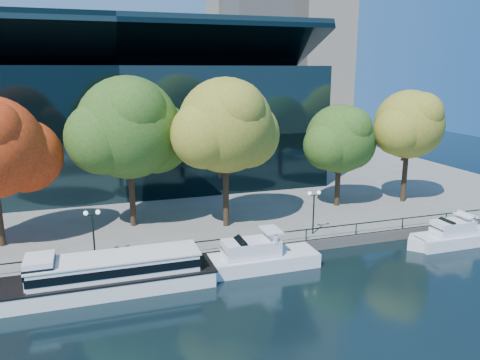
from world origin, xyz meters
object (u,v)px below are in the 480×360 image
object	(u,v)px
tour_boat	(103,274)
tree_3	(228,128)
cruiser_far	(452,235)
tree_2	(131,130)
lamp_2	(314,202)
lamp_1	(93,223)
tree_5	(410,126)
cruiser_near	(252,258)
tree_4	(341,140)

from	to	relation	value
tour_boat	tree_3	xyz separation A→B (m)	(11.85, 8.44, 9.08)
cruiser_far	tree_3	size ratio (longest dim) A/B	0.65
tree_2	lamp_2	xyz separation A→B (m)	(15.13, -7.37, -6.23)
lamp_1	tree_5	bearing A→B (deg)	11.06
cruiser_near	tree_4	distance (m)	19.15
tour_boat	tree_4	distance (m)	28.58
cruiser_far	tree_2	size ratio (longest dim) A/B	0.64
tree_5	lamp_1	size ratio (longest dim) A/B	3.09
tree_2	tree_4	distance (m)	22.02
tree_5	lamp_1	distance (m)	34.91
cruiser_near	lamp_1	xyz separation A→B (m)	(-11.87, 3.52, 2.98)
tree_3	lamp_1	world-z (taller)	tree_3
lamp_1	lamp_2	xyz separation A→B (m)	(19.02, 0.00, 0.00)
tour_boat	lamp_1	size ratio (longest dim) A/B	4.13
cruiser_far	tree_4	size ratio (longest dim) A/B	0.82
tree_3	lamp_2	distance (m)	10.36
tree_4	lamp_2	world-z (taller)	tree_4
tree_5	tree_2	bearing A→B (deg)	178.56
lamp_2	tree_3	bearing A→B (deg)	145.54
tour_boat	lamp_2	size ratio (longest dim) A/B	4.13
tour_boat	cruiser_far	bearing A→B (deg)	-0.58
tour_boat	cruiser_near	bearing A→B (deg)	1.65
tree_2	lamp_1	bearing A→B (deg)	-117.85
tour_boat	lamp_1	world-z (taller)	lamp_1
cruiser_near	tree_5	world-z (taller)	tree_5
cruiser_near	tree_5	distance (m)	25.65
cruiser_near	tree_4	world-z (taller)	tree_4
cruiser_near	cruiser_far	xyz separation A→B (m)	(19.06, -0.64, -0.06)
tree_4	lamp_1	xyz separation A→B (m)	(-25.82, -7.41, -4.25)
cruiser_far	lamp_1	xyz separation A→B (m)	(-30.93, 4.16, 3.04)
tree_2	tree_5	bearing A→B (deg)	-1.44
tour_boat	cruiser_near	size ratio (longest dim) A/B	1.50
tour_boat	cruiser_far	size ratio (longest dim) A/B	1.83
tree_4	lamp_1	size ratio (longest dim) A/B	2.74
cruiser_near	tree_3	bearing A→B (deg)	86.75
lamp_1	lamp_2	bearing A→B (deg)	0.00
tree_4	tour_boat	bearing A→B (deg)	-156.04
tour_boat	cruiser_near	world-z (taller)	cruiser_near
cruiser_near	lamp_2	world-z (taller)	lamp_2
lamp_1	tour_boat	bearing A→B (deg)	-82.94
lamp_2	lamp_1	bearing A→B (deg)	180.00
cruiser_near	tree_4	size ratio (longest dim) A/B	1.00
tree_3	lamp_1	bearing A→B (deg)	-159.58
tree_5	lamp_2	world-z (taller)	tree_5
tree_3	lamp_1	size ratio (longest dim) A/B	3.47
lamp_1	cruiser_far	bearing A→B (deg)	-7.66
tour_boat	tree_3	world-z (taller)	tree_3
tour_boat	tree_5	world-z (taller)	tree_5
tree_5	cruiser_far	bearing A→B (deg)	-105.01
tree_4	lamp_2	xyz separation A→B (m)	(-6.80, -7.41, -4.25)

